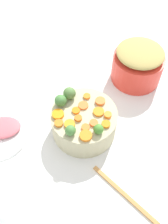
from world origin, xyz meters
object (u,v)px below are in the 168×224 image
object	(u,v)px
serving_bowl_carrots	(84,122)
metal_pot	(137,68)
ham_plate	(0,134)
wooden_spoon	(153,220)

from	to	relation	value
serving_bowl_carrots	metal_pot	size ratio (longest dim) A/B	1.11
metal_pot	ham_plate	bearing A→B (deg)	82.13
serving_bowl_carrots	ham_plate	distance (m)	0.30
ham_plate	wooden_spoon	bearing A→B (deg)	-156.39
ham_plate	metal_pot	bearing A→B (deg)	-97.87
metal_pot	wooden_spoon	distance (m)	0.57
serving_bowl_carrots	ham_plate	bearing A→B (deg)	57.24
metal_pot	wooden_spoon	xyz separation A→B (m)	(-0.44, 0.35, -0.05)
wooden_spoon	ham_plate	bearing A→B (deg)	23.61
wooden_spoon	serving_bowl_carrots	bearing A→B (deg)	-3.36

